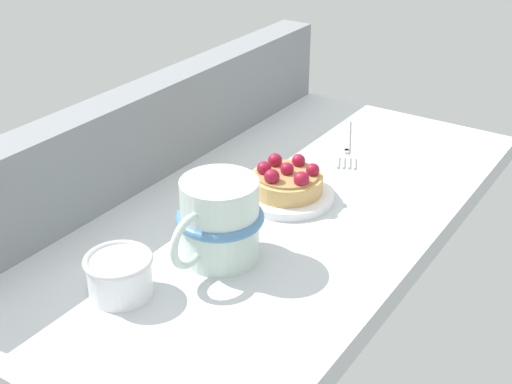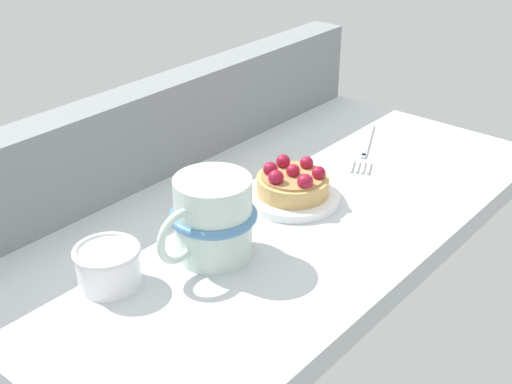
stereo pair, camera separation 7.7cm
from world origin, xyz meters
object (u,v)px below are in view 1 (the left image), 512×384
dessert_plate (286,195)px  coffee_mug (219,220)px  sugar_bowl (120,274)px  raspberry_tart (287,180)px  dessert_fork (347,142)px

dessert_plate → coffee_mug: coffee_mug is taller
dessert_plate → coffee_mug: 15.36cm
dessert_plate → sugar_bowl: bearing=172.5°
dessert_plate → coffee_mug: bearing=-176.6°
sugar_bowl → dessert_plate: bearing=-7.5°
raspberry_tart → coffee_mug: size_ratio=0.70×
raspberry_tart → sugar_bowl: raspberry_tart is taller
dessert_fork → sugar_bowl: size_ratio=2.36×
dessert_plate → dessert_fork: bearing=3.5°
dessert_plate → coffee_mug: (-14.80, -0.87, 3.99)cm
coffee_mug → sugar_bowl: bearing=158.1°
dessert_plate → raspberry_tart: (-0.04, -0.01, 2.00)cm
dessert_plate → raspberry_tart: size_ratio=1.33×
dessert_fork → sugar_bowl: sugar_bowl is taller
sugar_bowl → coffee_mug: bearing=-21.9°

